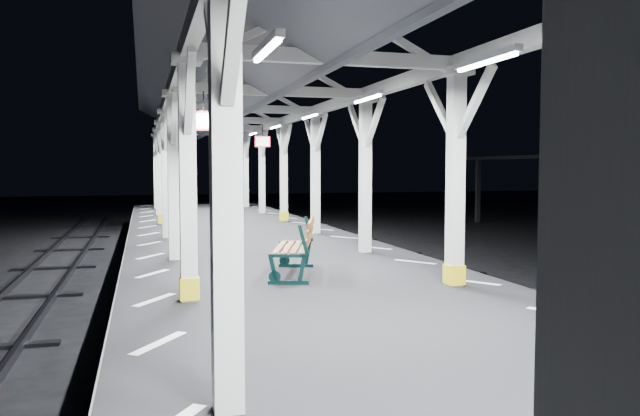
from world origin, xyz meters
name	(u,v)px	position (x,y,z in m)	size (l,w,h in m)	color
ground	(380,412)	(0.00, 0.00, 0.00)	(120.00, 120.00, 0.00)	black
platform	(380,370)	(0.00, 0.00, 0.50)	(6.00, 50.00, 1.00)	black
hazard_stripes_left	(159,343)	(-2.45, 0.00, 1.00)	(1.00, 48.00, 0.01)	silver
hazard_stripes_right	(563,313)	(2.45, 0.00, 1.00)	(1.00, 48.00, 0.01)	silver
canopy	(383,9)	(0.00, -0.02, 4.56)	(5.40, 49.00, 4.65)	silver
bench_mid	(298,246)	(-0.08, 3.57, 1.51)	(1.14, 1.87, 0.95)	black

